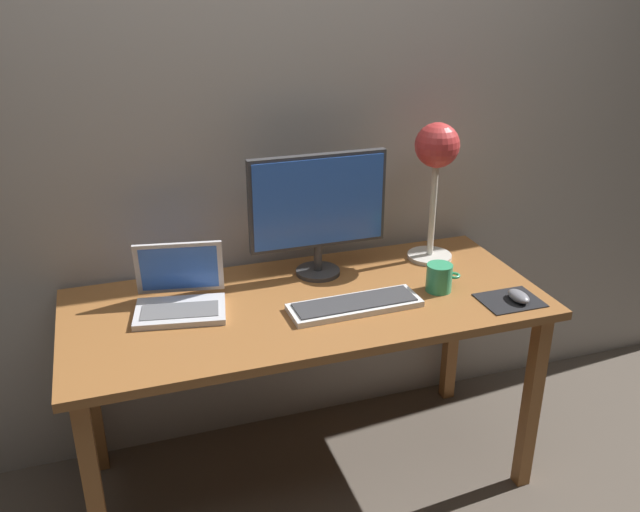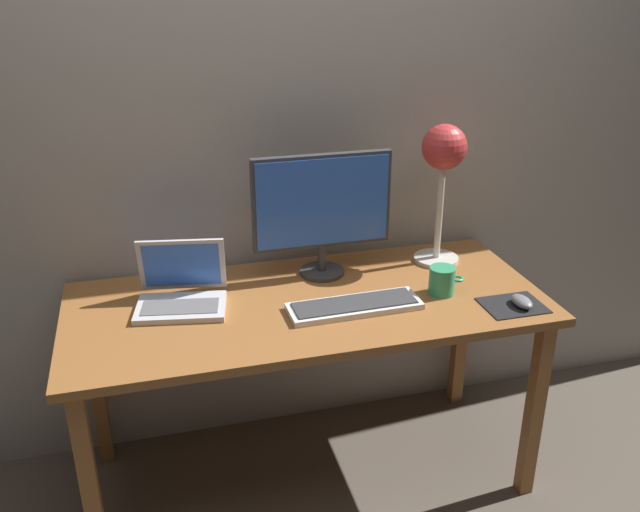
% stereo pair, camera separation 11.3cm
% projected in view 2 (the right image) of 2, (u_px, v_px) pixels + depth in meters
% --- Properties ---
extents(ground_plane, '(4.80, 4.80, 0.00)m').
position_uv_depth(ground_plane, '(309.00, 473.00, 2.59)').
color(ground_plane, brown).
rests_on(ground_plane, ground).
extents(back_wall, '(4.80, 0.06, 2.60)m').
position_uv_depth(back_wall, '(279.00, 110.00, 2.42)').
color(back_wall, '#A8A099').
rests_on(back_wall, ground).
extents(desk, '(1.60, 0.70, 0.74)m').
position_uv_depth(desk, '(307.00, 321.00, 2.33)').
color(desk, '#935B2D').
rests_on(desk, ground).
extents(monitor, '(0.50, 0.16, 0.45)m').
position_uv_depth(monitor, '(322.00, 207.00, 2.38)').
color(monitor, '#38383A').
rests_on(monitor, desk).
extents(keyboard_main, '(0.44, 0.15, 0.03)m').
position_uv_depth(keyboard_main, '(355.00, 306.00, 2.23)').
color(keyboard_main, silver).
rests_on(keyboard_main, desk).
extents(laptop, '(0.32, 0.28, 0.21)m').
position_uv_depth(laptop, '(181.00, 287.00, 2.25)').
color(laptop, silver).
rests_on(laptop, desk).
extents(desk_lamp, '(0.17, 0.17, 0.52)m').
position_uv_depth(desk_lamp, '(443.00, 160.00, 2.44)').
color(desk_lamp, beige).
rests_on(desk_lamp, desk).
extents(mousepad, '(0.20, 0.16, 0.00)m').
position_uv_depth(mousepad, '(513.00, 305.00, 2.26)').
color(mousepad, black).
rests_on(mousepad, desk).
extents(mouse, '(0.06, 0.10, 0.03)m').
position_uv_depth(mouse, '(522.00, 302.00, 2.24)').
color(mouse, slate).
rests_on(mouse, mousepad).
extents(coffee_mug, '(0.12, 0.09, 0.10)m').
position_uv_depth(coffee_mug, '(442.00, 281.00, 2.32)').
color(coffee_mug, '#339966').
rests_on(coffee_mug, desk).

